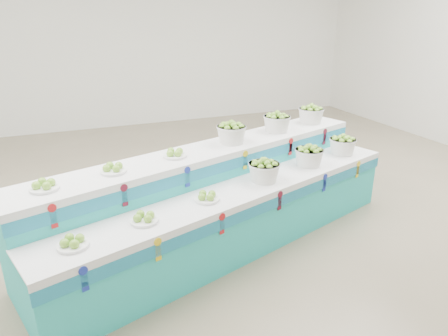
{
  "coord_description": "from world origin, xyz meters",
  "views": [
    {
      "loc": [
        -1.89,
        -4.28,
        2.43
      ],
      "look_at": [
        -0.36,
        -0.5,
        0.87
      ],
      "focal_mm": 32.81,
      "sensor_mm": 36.0,
      "label": 1
    }
  ],
  "objects_px": {
    "display_stand": "(224,199)",
    "plate_upper_mid": "(113,168)",
    "basket_lower_left": "(264,170)",
    "basket_upper_right": "(311,114)"
  },
  "relations": [
    {
      "from": "display_stand",
      "to": "plate_upper_mid",
      "type": "distance_m",
      "value": 1.29
    },
    {
      "from": "basket_lower_left",
      "to": "plate_upper_mid",
      "type": "distance_m",
      "value": 1.57
    },
    {
      "from": "basket_lower_left",
      "to": "plate_upper_mid",
      "type": "height_order",
      "value": "plate_upper_mid"
    },
    {
      "from": "display_stand",
      "to": "basket_lower_left",
      "type": "height_order",
      "value": "display_stand"
    },
    {
      "from": "basket_lower_left",
      "to": "plate_upper_mid",
      "type": "relative_size",
      "value": 1.37
    },
    {
      "from": "basket_upper_right",
      "to": "plate_upper_mid",
      "type": "bearing_deg",
      "value": -162.23
    },
    {
      "from": "basket_lower_left",
      "to": "display_stand",
      "type": "bearing_deg",
      "value": 158.93
    },
    {
      "from": "basket_lower_left",
      "to": "basket_upper_right",
      "type": "relative_size",
      "value": 1.0
    },
    {
      "from": "display_stand",
      "to": "plate_upper_mid",
      "type": "bearing_deg",
      "value": 166.53
    },
    {
      "from": "display_stand",
      "to": "plate_upper_mid",
      "type": "relative_size",
      "value": 17.66
    }
  ]
}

